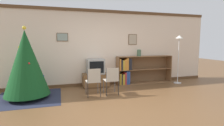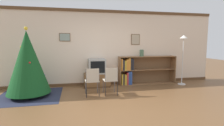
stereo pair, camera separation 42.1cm
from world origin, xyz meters
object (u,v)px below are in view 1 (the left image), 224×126
at_px(tv_console, 96,80).
at_px(bookshelf, 135,70).
at_px(christmas_tree, 26,63).
at_px(folding_chair_right, 112,79).
at_px(standing_lamp, 179,47).
at_px(folding_chair_left, 94,80).
at_px(television, 95,66).
at_px(vase, 139,53).

xyz_separation_m(tv_console, bookshelf, (1.51, 0.09, 0.28)).
height_order(christmas_tree, folding_chair_right, christmas_tree).
bearing_deg(standing_lamp, folding_chair_left, -167.59).
relative_size(tv_console, standing_lamp, 0.49).
bearing_deg(television, folding_chair_right, -76.01).
distance_m(folding_chair_left, standing_lamp, 3.58).
height_order(christmas_tree, vase, christmas_tree).
bearing_deg(standing_lamp, folding_chair_right, -165.34).
distance_m(christmas_tree, tv_console, 2.30).
xyz_separation_m(folding_chair_left, standing_lamp, (3.38, 0.74, 0.92)).
bearing_deg(folding_chair_right, bookshelf, 43.20).
xyz_separation_m(tv_console, folding_chair_left, (-0.27, -1.08, 0.24)).
bearing_deg(folding_chair_left, vase, 30.63).
height_order(folding_chair_right, bookshelf, bookshelf).
xyz_separation_m(folding_chair_left, folding_chair_right, (0.54, 0.00, 0.00)).
distance_m(folding_chair_left, vase, 2.36).
bearing_deg(standing_lamp, vase, 164.16).
bearing_deg(christmas_tree, folding_chair_left, -11.91).
relative_size(television, standing_lamp, 0.32).
distance_m(tv_console, vase, 1.91).
distance_m(television, folding_chair_right, 1.14).
height_order(folding_chair_left, standing_lamp, standing_lamp).
height_order(tv_console, standing_lamp, standing_lamp).
relative_size(christmas_tree, vase, 7.89).
bearing_deg(television, christmas_tree, -161.05).
xyz_separation_m(tv_console, television, (-0.00, -0.00, 0.49)).
relative_size(vase, standing_lamp, 0.14).
distance_m(vase, standing_lamp, 1.51).
bearing_deg(tv_console, folding_chair_left, -103.96).
distance_m(christmas_tree, folding_chair_left, 1.89).
bearing_deg(bookshelf, vase, -6.07).
bearing_deg(tv_console, folding_chair_right, -76.04).
bearing_deg(television, bookshelf, 3.33).
bearing_deg(tv_console, vase, 2.33).
bearing_deg(folding_chair_right, folding_chair_left, 180.00).
xyz_separation_m(folding_chair_left, vase, (1.94, 1.15, 0.69)).
distance_m(bookshelf, vase, 0.66).
xyz_separation_m(folding_chair_right, standing_lamp, (2.84, 0.74, 0.92)).
relative_size(christmas_tree, folding_chair_left, 2.41).
xyz_separation_m(tv_console, folding_chair_right, (0.27, -1.08, 0.24)).
relative_size(christmas_tree, bookshelf, 0.91).
distance_m(bookshelf, standing_lamp, 1.87).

